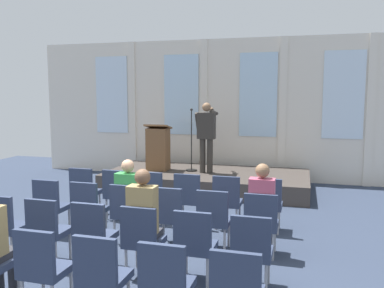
# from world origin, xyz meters

# --- Properties ---
(ground_plane) EXTENTS (16.29, 16.29, 0.00)m
(ground_plane) POSITION_xyz_m (0.00, 0.00, 0.00)
(ground_plane) COLOR #2D384C
(rear_partition) EXTENTS (10.62, 0.14, 3.78)m
(rear_partition) POSITION_xyz_m (0.03, 6.26, 1.92)
(rear_partition) COLOR silver
(rear_partition) RESTS_ON ground
(stage_platform) EXTENTS (4.86, 2.22, 0.41)m
(stage_platform) POSITION_xyz_m (0.00, 4.86, 0.21)
(stage_platform) COLOR #3F3833
(stage_platform) RESTS_ON ground
(speaker) EXTENTS (0.51, 0.69, 1.70)m
(speaker) POSITION_xyz_m (0.00, 4.77, 1.40)
(speaker) COLOR #332D28
(speaker) RESTS_ON stage_platform
(mic_stand) EXTENTS (0.28, 0.28, 1.55)m
(mic_stand) POSITION_xyz_m (-0.41, 4.91, 0.75)
(mic_stand) COLOR black
(mic_stand) RESTS_ON stage_platform
(lectern) EXTENTS (0.60, 0.48, 1.16)m
(lectern) POSITION_xyz_m (-1.25, 4.82, 0.97)
(lectern) COLOR brown
(lectern) RESTS_ON stage_platform
(chair_r0_c0) EXTENTS (0.46, 0.44, 0.94)m
(chair_r0_c0) POSITION_xyz_m (-1.71, 2.04, 0.53)
(chair_r0_c0) COLOR #99999E
(chair_r0_c0) RESTS_ON ground
(chair_r0_c1) EXTENTS (0.46, 0.44, 0.94)m
(chair_r0_c1) POSITION_xyz_m (-1.03, 2.04, 0.53)
(chair_r0_c1) COLOR #99999E
(chair_r0_c1) RESTS_ON ground
(chair_r0_c2) EXTENTS (0.46, 0.44, 0.94)m
(chair_r0_c2) POSITION_xyz_m (-0.34, 2.04, 0.53)
(chair_r0_c2) COLOR #99999E
(chair_r0_c2) RESTS_ON ground
(chair_r0_c3) EXTENTS (0.46, 0.44, 0.94)m
(chair_r0_c3) POSITION_xyz_m (0.34, 2.04, 0.53)
(chair_r0_c3) COLOR #99999E
(chair_r0_c3) RESTS_ON ground
(chair_r0_c4) EXTENTS (0.46, 0.44, 0.94)m
(chair_r0_c4) POSITION_xyz_m (1.03, 2.04, 0.53)
(chair_r0_c4) COLOR #99999E
(chair_r0_c4) RESTS_ON ground
(chair_r0_c5) EXTENTS (0.46, 0.44, 0.94)m
(chair_r0_c5) POSITION_xyz_m (1.71, 2.04, 0.53)
(chair_r0_c5) COLOR #99999E
(chair_r0_c5) RESTS_ON ground
(chair_r1_c0) EXTENTS (0.46, 0.44, 0.94)m
(chair_r1_c0) POSITION_xyz_m (-1.71, 0.98, 0.53)
(chair_r1_c0) COLOR #99999E
(chair_r1_c0) RESTS_ON ground
(chair_r1_c1) EXTENTS (0.46, 0.44, 0.94)m
(chair_r1_c1) POSITION_xyz_m (-1.03, 0.98, 0.53)
(chair_r1_c1) COLOR #99999E
(chair_r1_c1) RESTS_ON ground
(chair_r1_c2) EXTENTS (0.46, 0.44, 0.94)m
(chair_r1_c2) POSITION_xyz_m (-0.34, 0.98, 0.53)
(chair_r1_c2) COLOR #99999E
(chair_r1_c2) RESTS_ON ground
(audience_r1_c2) EXTENTS (0.36, 0.39, 1.31)m
(audience_r1_c2) POSITION_xyz_m (-0.34, 1.06, 0.73)
(audience_r1_c2) COLOR #2D2D33
(audience_r1_c2) RESTS_ON ground
(chair_r1_c3) EXTENTS (0.46, 0.44, 0.94)m
(chair_r1_c3) POSITION_xyz_m (0.34, 0.98, 0.53)
(chair_r1_c3) COLOR #99999E
(chair_r1_c3) RESTS_ON ground
(chair_r1_c4) EXTENTS (0.46, 0.44, 0.94)m
(chair_r1_c4) POSITION_xyz_m (1.03, 0.98, 0.53)
(chair_r1_c4) COLOR #99999E
(chair_r1_c4) RESTS_ON ground
(chair_r1_c5) EXTENTS (0.46, 0.44, 0.94)m
(chair_r1_c5) POSITION_xyz_m (1.71, 0.98, 0.53)
(chair_r1_c5) COLOR #99999E
(chair_r1_c5) RESTS_ON ground
(audience_r1_c5) EXTENTS (0.36, 0.39, 1.34)m
(audience_r1_c5) POSITION_xyz_m (1.71, 1.06, 0.74)
(audience_r1_c5) COLOR #2D2D33
(audience_r1_c5) RESTS_ON ground
(chair_r2_c0) EXTENTS (0.46, 0.44, 0.94)m
(chair_r2_c0) POSITION_xyz_m (-1.71, -0.08, 0.53)
(chair_r2_c0) COLOR #99999E
(chair_r2_c0) RESTS_ON ground
(chair_r2_c1) EXTENTS (0.46, 0.44, 0.94)m
(chair_r2_c1) POSITION_xyz_m (-1.03, -0.08, 0.53)
(chair_r2_c1) COLOR #99999E
(chair_r2_c1) RESTS_ON ground
(chair_r2_c2) EXTENTS (0.46, 0.44, 0.94)m
(chair_r2_c2) POSITION_xyz_m (-0.34, -0.08, 0.53)
(chair_r2_c2) COLOR #99999E
(chair_r2_c2) RESTS_ON ground
(chair_r2_c3) EXTENTS (0.46, 0.44, 0.94)m
(chair_r2_c3) POSITION_xyz_m (0.34, -0.08, 0.53)
(chair_r2_c3) COLOR #99999E
(chair_r2_c3) RESTS_ON ground
(audience_r2_c3) EXTENTS (0.36, 0.39, 1.39)m
(audience_r2_c3) POSITION_xyz_m (0.34, -0.00, 0.77)
(audience_r2_c3) COLOR #2D2D33
(audience_r2_c3) RESTS_ON ground
(chair_r2_c4) EXTENTS (0.46, 0.44, 0.94)m
(chair_r2_c4) POSITION_xyz_m (1.03, -0.08, 0.53)
(chair_r2_c4) COLOR #99999E
(chair_r2_c4) RESTS_ON ground
(chair_r2_c5) EXTENTS (0.46, 0.44, 0.94)m
(chair_r2_c5) POSITION_xyz_m (1.71, -0.08, 0.53)
(chair_r2_c5) COLOR #99999E
(chair_r2_c5) RESTS_ON ground
(chair_r3_c2) EXTENTS (0.46, 0.44, 0.94)m
(chair_r3_c2) POSITION_xyz_m (-0.34, -1.14, 0.53)
(chair_r3_c2) COLOR #99999E
(chair_r3_c2) RESTS_ON ground
(chair_r3_c3) EXTENTS (0.46, 0.44, 0.94)m
(chair_r3_c3) POSITION_xyz_m (0.34, -1.14, 0.53)
(chair_r3_c3) COLOR #99999E
(chair_r3_c3) RESTS_ON ground
(chair_r3_c4) EXTENTS (0.46, 0.44, 0.94)m
(chair_r3_c4) POSITION_xyz_m (1.03, -1.14, 0.53)
(chair_r3_c4) COLOR #99999E
(chair_r3_c4) RESTS_ON ground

